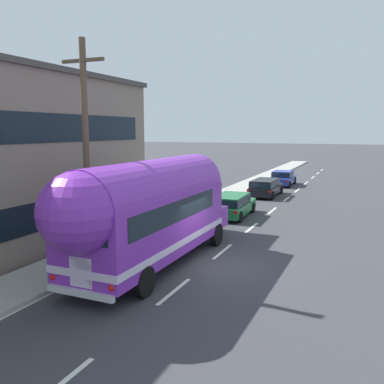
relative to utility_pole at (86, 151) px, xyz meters
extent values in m
plane|color=#38383D|center=(4.10, 1.90, -4.42)|extent=(300.00, 300.00, 0.00)
cube|color=silver|center=(4.10, -1.02, -4.42)|extent=(0.14, 2.40, 0.01)
cube|color=silver|center=(4.10, 3.84, -4.42)|extent=(0.14, 2.40, 0.01)
cube|color=silver|center=(4.10, 8.60, -4.42)|extent=(0.14, 2.40, 0.01)
cube|color=silver|center=(4.10, 13.77, -4.42)|extent=(0.14, 2.40, 0.01)
cube|color=silver|center=(4.10, 18.81, -4.42)|extent=(0.14, 2.40, 0.01)
cube|color=silver|center=(4.10, 23.69, -4.42)|extent=(0.14, 2.40, 0.01)
cube|color=silver|center=(4.10, 29.36, -4.42)|extent=(0.14, 2.40, 0.01)
cube|color=silver|center=(4.10, 34.68, -4.42)|extent=(0.14, 2.40, 0.01)
cube|color=silver|center=(4.10, 39.30, -4.42)|extent=(0.14, 2.40, 0.01)
cube|color=silver|center=(4.10, 43.99, -4.42)|extent=(0.14, 2.40, 0.01)
cube|color=silver|center=(0.52, 13.90, -4.42)|extent=(0.12, 80.00, 0.01)
cube|color=#9E9B93|center=(-0.69, 11.90, -4.35)|extent=(2.43, 90.00, 0.15)
cylinder|color=brown|center=(0.00, 0.00, -0.17)|extent=(0.24, 0.24, 8.50)
cube|color=brown|center=(0.00, 0.00, 3.28)|extent=(1.80, 0.12, 0.12)
cube|color=purple|center=(2.30, 0.83, -2.67)|extent=(2.61, 8.48, 2.30)
cylinder|color=purple|center=(2.30, 0.83, -1.52)|extent=(2.56, 8.38, 2.45)
sphere|color=purple|center=(2.25, -3.34, -1.52)|extent=(2.40, 2.40, 2.40)
cube|color=purple|center=(2.36, 5.71, -3.35)|extent=(2.28, 1.33, 0.95)
cube|color=silver|center=(2.30, 0.83, -3.32)|extent=(2.65, 8.52, 0.24)
cube|color=black|center=(2.30, 0.53, -2.07)|extent=(2.62, 6.68, 0.76)
cube|color=black|center=(2.25, -3.35, -2.02)|extent=(2.00, 0.11, 0.84)
cube|color=silver|center=(2.25, -3.36, -3.27)|extent=(0.80, 0.07, 0.90)
cube|color=silver|center=(2.24, -3.45, -3.87)|extent=(2.34, 0.17, 0.20)
sphere|color=red|center=(1.20, -3.36, -3.57)|extent=(0.20, 0.20, 0.20)
sphere|color=red|center=(3.30, -3.38, -3.57)|extent=(0.20, 0.20, 0.20)
cube|color=black|center=(2.36, 5.11, -2.02)|extent=(2.14, 0.13, 0.96)
cube|color=silver|center=(2.37, 6.40, -3.47)|extent=(0.90, 0.11, 0.56)
cylinder|color=black|center=(1.18, 4.67, -3.92)|extent=(0.27, 1.00, 1.00)
cylinder|color=black|center=(3.52, 4.64, -3.92)|extent=(0.27, 1.00, 1.00)
cylinder|color=black|center=(1.10, -1.78, -3.92)|extent=(0.27, 1.00, 1.00)
cylinder|color=black|center=(3.44, -1.81, -3.92)|extent=(0.27, 1.00, 1.00)
cube|color=#196633|center=(2.22, 11.15, -3.90)|extent=(1.99, 4.58, 0.60)
cube|color=#196633|center=(2.23, 10.68, -3.33)|extent=(1.75, 3.12, 0.55)
cube|color=black|center=(2.23, 10.68, -3.36)|extent=(1.81, 3.16, 0.43)
cube|color=red|center=(1.47, 8.86, -3.72)|extent=(0.20, 0.05, 0.14)
cube|color=red|center=(3.09, 8.90, -3.72)|extent=(0.20, 0.05, 0.14)
cylinder|color=black|center=(1.28, 12.69, -4.10)|extent=(0.22, 0.65, 0.64)
cylinder|color=black|center=(3.06, 12.74, -4.10)|extent=(0.22, 0.65, 0.64)
cylinder|color=black|center=(1.37, 9.56, -4.10)|extent=(0.22, 0.65, 0.64)
cylinder|color=black|center=(3.15, 9.61, -4.10)|extent=(0.22, 0.65, 0.64)
cube|color=black|center=(2.29, 19.69, -3.90)|extent=(1.85, 4.76, 0.60)
cube|color=black|center=(2.29, 19.22, -3.33)|extent=(1.65, 3.31, 0.55)
cube|color=black|center=(2.29, 19.22, -3.36)|extent=(1.71, 3.35, 0.43)
cube|color=red|center=(1.48, 17.31, -3.72)|extent=(0.20, 0.04, 0.14)
cube|color=red|center=(3.08, 17.30, -3.72)|extent=(0.20, 0.04, 0.14)
cylinder|color=black|center=(1.42, 21.37, -4.10)|extent=(0.20, 0.64, 0.64)
cylinder|color=black|center=(3.17, 21.37, -4.10)|extent=(0.20, 0.64, 0.64)
cylinder|color=black|center=(1.40, 18.02, -4.10)|extent=(0.20, 0.64, 0.64)
cylinder|color=black|center=(3.16, 18.01, -4.10)|extent=(0.20, 0.64, 0.64)
cube|color=navy|center=(2.27, 26.70, -3.90)|extent=(1.91, 4.58, 0.60)
cube|color=navy|center=(2.27, 26.58, -3.33)|extent=(1.69, 2.23, 0.55)
cube|color=black|center=(2.27, 26.58, -3.36)|extent=(1.75, 2.27, 0.43)
cube|color=red|center=(1.48, 24.40, -3.72)|extent=(0.20, 0.04, 0.14)
cube|color=red|center=(3.10, 24.42, -3.72)|extent=(0.20, 0.04, 0.14)
cylinder|color=black|center=(1.36, 28.28, -4.10)|extent=(0.21, 0.64, 0.64)
cylinder|color=black|center=(3.14, 28.29, -4.10)|extent=(0.21, 0.64, 0.64)
cylinder|color=black|center=(1.39, 25.11, -4.10)|extent=(0.21, 0.64, 0.64)
cylinder|color=black|center=(3.18, 25.13, -4.10)|extent=(0.21, 0.64, 0.64)
camera|label=1|loc=(9.69, -12.60, 0.79)|focal=38.61mm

